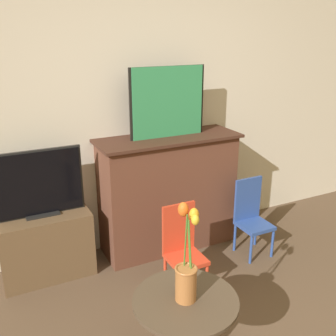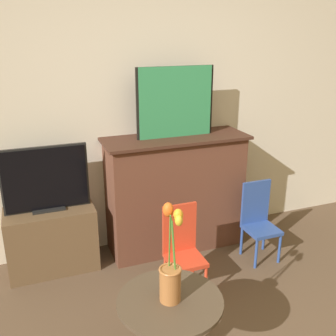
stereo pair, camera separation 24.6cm
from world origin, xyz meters
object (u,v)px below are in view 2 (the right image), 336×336
(chair_red, at_px, (183,247))
(painting, at_px, (176,102))
(chair_blue, at_px, (258,218))
(tv_monitor, at_px, (46,180))
(vase_tulips, at_px, (171,272))

(chair_red, bearing_deg, painting, 73.22)
(chair_blue, bearing_deg, tv_monitor, 165.39)
(painting, bearing_deg, chair_blue, -35.73)
(painting, relative_size, chair_red, 0.99)
(chair_blue, relative_size, vase_tulips, 1.28)
(chair_red, bearing_deg, chair_blue, 14.14)
(tv_monitor, distance_m, vase_tulips, 1.49)
(chair_blue, distance_m, vase_tulips, 1.56)
(tv_monitor, relative_size, chair_blue, 0.98)
(vase_tulips, bearing_deg, chair_red, 62.83)
(painting, xyz_separation_m, vase_tulips, (-0.58, -1.39, -0.61))
(chair_red, relative_size, chair_blue, 1.00)
(painting, distance_m, chair_blue, 1.22)
(tv_monitor, bearing_deg, vase_tulips, -70.15)
(painting, height_order, vase_tulips, painting)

